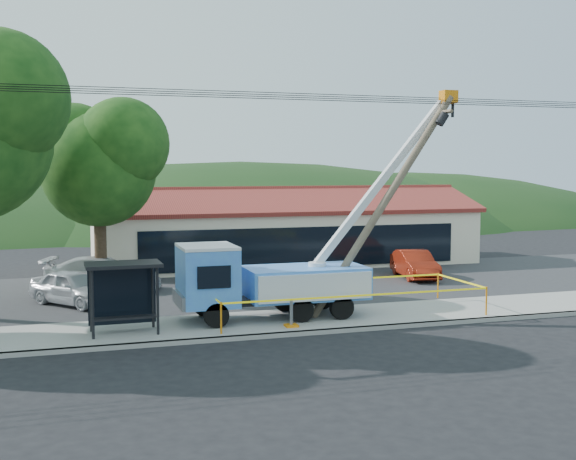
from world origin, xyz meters
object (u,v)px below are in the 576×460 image
(leaning_pole, at_px, (390,194))
(car_white, at_px, (103,293))
(utility_truck, at_px, (269,277))
(car_red, at_px, (415,280))
(car_silver, at_px, (74,307))
(bus_shelter, at_px, (123,281))

(leaning_pole, xyz_separation_m, car_white, (-10.32, 8.75, -4.77))
(utility_truck, xyz_separation_m, car_red, (9.99, 7.45, -1.68))
(utility_truck, bearing_deg, leaning_pole, -4.09)
(car_silver, height_order, car_white, car_white)
(bus_shelter, height_order, car_white, bus_shelter)
(car_red, height_order, car_white, car_white)
(utility_truck, distance_m, car_silver, 8.80)
(bus_shelter, distance_m, car_silver, 6.38)
(utility_truck, height_order, car_silver, utility_truck)
(car_red, relative_size, car_white, 0.80)
(car_red, bearing_deg, leaning_pole, -113.93)
(utility_truck, xyz_separation_m, car_silver, (-6.91, 5.18, -1.68))
(utility_truck, distance_m, leaning_pole, 5.69)
(bus_shelter, distance_m, car_white, 9.33)
(bus_shelter, distance_m, car_red, 17.51)
(leaning_pole, height_order, car_silver, leaning_pole)
(leaning_pole, distance_m, car_silver, 13.77)
(leaning_pole, bearing_deg, car_white, 139.70)
(bus_shelter, bearing_deg, car_white, 90.39)
(car_silver, xyz_separation_m, car_white, (1.36, 3.23, 0.00))
(leaning_pole, distance_m, bus_shelter, 10.56)
(bus_shelter, height_order, car_red, bus_shelter)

